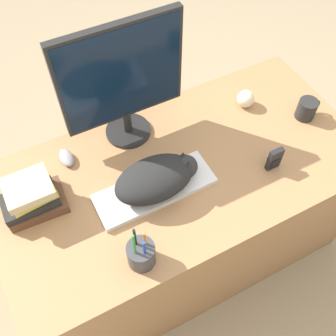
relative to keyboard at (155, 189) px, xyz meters
The scene contains 11 objects.
ground_plane 0.81m from the keyboard, 65.97° to the right, with size 12.00×12.00×0.00m, color #998466.
desk 0.40m from the keyboard, 18.53° to the left, with size 1.48×0.75×0.72m.
keyboard is the anchor object (origin of this frame).
cat 0.07m from the keyboard, ahead, with size 0.32×0.19×0.11m.
monitor 0.42m from the keyboard, 84.38° to the left, with size 0.47×0.19×0.52m.
computer_mouse 0.38m from the keyboard, 130.21° to the left, with size 0.05×0.09×0.03m.
coffee_mug 0.75m from the keyboard, ahead, with size 0.11×0.08×0.09m.
pen_cup 0.28m from the keyboard, 125.46° to the right, with size 0.09×0.09×0.22m.
baseball 0.59m from the keyboard, 21.75° to the left, with size 0.08×0.08×0.08m.
phone 0.47m from the keyboard, 13.79° to the right, with size 0.06×0.02×0.10m.
book_stack 0.44m from the keyboard, 161.50° to the left, with size 0.22×0.16×0.15m.
Camera 1 is at (-0.46, -0.39, 1.97)m, focal length 42.00 mm.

